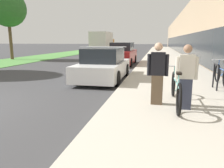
# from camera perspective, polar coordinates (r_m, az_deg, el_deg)

# --- Properties ---
(sidewalk_slab) EXTENTS (4.11, 70.00, 0.12)m
(sidewalk_slab) POSITION_cam_1_polar(r_m,az_deg,el_deg) (25.34, 13.47, 7.20)
(sidewalk_slab) COLOR #BCB5A5
(sidewalk_slab) RESTS_ON ground
(storefront_facade) EXTENTS (10.01, 70.00, 5.44)m
(storefront_facade) POSITION_cam_1_polar(r_m,az_deg,el_deg) (34.20, 25.51, 11.86)
(storefront_facade) COLOR tan
(storefront_facade) RESTS_ON ground
(lawn_strip) EXTENTS (4.46, 70.00, 0.03)m
(lawn_strip) POSITION_cam_1_polar(r_m,az_deg,el_deg) (31.66, -10.57, 7.98)
(lawn_strip) COLOR #518E42
(lawn_strip) RESTS_ON ground
(tandem_bicycle) EXTENTS (0.52, 2.47, 0.91)m
(tandem_bicycle) POSITION_cam_1_polar(r_m,az_deg,el_deg) (5.72, 16.32, -1.42)
(tandem_bicycle) COLOR black
(tandem_bicycle) RESTS_ON sidewalk_slab
(person_rider) EXTENTS (0.51, 0.20, 1.52)m
(person_rider) POSITION_cam_1_polar(r_m,az_deg,el_deg) (5.37, 18.78, 1.70)
(person_rider) COLOR #33384C
(person_rider) RESTS_ON sidewalk_slab
(person_bystander) EXTENTS (0.53, 0.21, 1.55)m
(person_bystander) POSITION_cam_1_polar(r_m,az_deg,el_deg) (5.59, 11.80, 2.61)
(person_bystander) COLOR brown
(person_bystander) RESTS_ON sidewalk_slab
(bike_rack_hoop) EXTENTS (0.05, 0.60, 0.84)m
(bike_rack_hoop) POSITION_cam_1_polar(r_m,az_deg,el_deg) (8.03, 25.50, 2.39)
(bike_rack_hoop) COLOR black
(bike_rack_hoop) RESTS_ON sidewalk_slab
(cruiser_bike_nearest) EXTENTS (0.52, 1.85, 0.90)m
(cruiser_bike_nearest) POSITION_cam_1_polar(r_m,az_deg,el_deg) (8.93, 26.71, 2.20)
(cruiser_bike_nearest) COLOR black
(cruiser_bike_nearest) RESTS_ON sidewalk_slab
(parked_sedan_curbside) EXTENTS (1.88, 4.22, 1.46)m
(parked_sedan_curbside) POSITION_cam_1_polar(r_m,az_deg,el_deg) (9.71, -2.18, 4.83)
(parked_sedan_curbside) COLOR white
(parked_sedan_curbside) RESTS_ON ground
(vintage_roadster_curbside) EXTENTS (1.73, 4.73, 1.59)m
(vintage_roadster_curbside) POSITION_cam_1_polar(r_m,az_deg,el_deg) (15.98, 2.73, 7.68)
(vintage_roadster_curbside) COLOR maroon
(vintage_roadster_curbside) RESTS_ON ground
(moving_truck) EXTENTS (2.46, 6.37, 2.92)m
(moving_truck) POSITION_cam_1_polar(r_m,az_deg,el_deg) (32.40, -2.51, 10.81)
(moving_truck) COLOR orange
(moving_truck) RESTS_ON ground
(street_tree_far) EXTENTS (3.18, 3.18, 6.11)m
(street_tree_far) POSITION_cam_1_polar(r_m,az_deg,el_deg) (22.53, -25.55, 17.27)
(street_tree_far) COLOR brown
(street_tree_far) RESTS_ON ground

